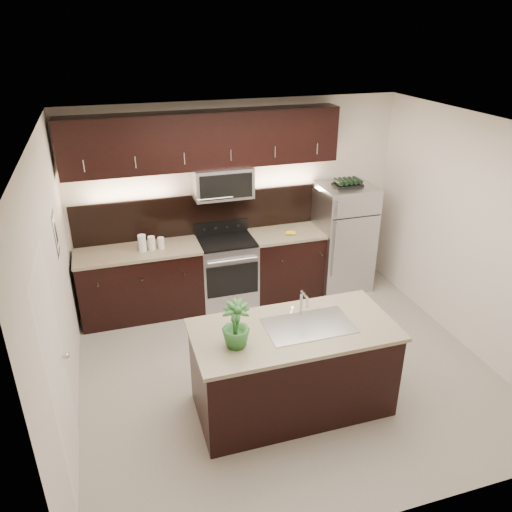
{
  "coord_description": "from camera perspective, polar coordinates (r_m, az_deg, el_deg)",
  "views": [
    {
      "loc": [
        -1.67,
        -4.29,
        3.59
      ],
      "look_at": [
        -0.18,
        0.55,
        1.2
      ],
      "focal_mm": 35.0,
      "sensor_mm": 36.0,
      "label": 1
    }
  ],
  "objects": [
    {
      "name": "ground",
      "position": [
        5.84,
        3.36,
        -12.7
      ],
      "size": [
        4.5,
        4.5,
        0.0
      ],
      "primitive_type": "plane",
      "color": "gray",
      "rests_on": "ground"
    },
    {
      "name": "room_walls",
      "position": [
        4.91,
        2.8,
        2.56
      ],
      "size": [
        4.52,
        4.02,
        2.71
      ],
      "color": "beige",
      "rests_on": "ground"
    },
    {
      "name": "counter_run",
      "position": [
        6.86,
        -5.02,
        -1.89
      ],
      "size": [
        3.51,
        0.65,
        0.94
      ],
      "color": "black",
      "rests_on": "ground"
    },
    {
      "name": "upper_fixtures",
      "position": [
        6.42,
        -5.65,
        12.11
      ],
      "size": [
        3.49,
        0.4,
        1.66
      ],
      "color": "black",
      "rests_on": "counter_run"
    },
    {
      "name": "island",
      "position": [
        5.08,
        4.21,
        -12.64
      ],
      "size": [
        1.96,
        0.96,
        0.94
      ],
      "color": "black",
      "rests_on": "ground"
    },
    {
      "name": "sink_faucet",
      "position": [
        4.86,
        6.01,
        -7.71
      ],
      "size": [
        0.84,
        0.5,
        0.28
      ],
      "color": "silver",
      "rests_on": "island"
    },
    {
      "name": "refrigerator",
      "position": [
        7.27,
        9.94,
        2.09
      ],
      "size": [
        0.74,
        0.67,
        1.54
      ],
      "primitive_type": "cube",
      "color": "#B2B2B7",
      "rests_on": "ground"
    },
    {
      "name": "wine_rack",
      "position": [
        7.0,
        10.44,
        8.24
      ],
      "size": [
        0.38,
        0.24,
        0.09
      ],
      "color": "black",
      "rests_on": "refrigerator"
    },
    {
      "name": "plant",
      "position": [
        4.45,
        -2.33,
        -7.83
      ],
      "size": [
        0.29,
        0.29,
        0.45
      ],
      "primitive_type": "imported",
      "rotation": [
        0.0,
        0.0,
        -0.2
      ],
      "color": "#275D25",
      "rests_on": "island"
    },
    {
      "name": "canisters",
      "position": [
        6.47,
        -12.09,
        1.45
      ],
      "size": [
        0.33,
        0.1,
        0.22
      ],
      "rotation": [
        0.0,
        0.0,
        -0.0
      ],
      "color": "silver",
      "rests_on": "counter_run"
    },
    {
      "name": "french_press",
      "position": [
        7.05,
        7.91,
        3.92
      ],
      "size": [
        0.1,
        0.1,
        0.29
      ],
      "rotation": [
        0.0,
        0.0,
        0.2
      ],
      "color": "silver",
      "rests_on": "counter_run"
    },
    {
      "name": "bananas",
      "position": [
        6.85,
        3.64,
        2.7
      ],
      "size": [
        0.19,
        0.17,
        0.05
      ],
      "primitive_type": "ellipsoid",
      "rotation": [
        0.0,
        0.0,
        -0.33
      ],
      "color": "gold",
      "rests_on": "counter_run"
    }
  ]
}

